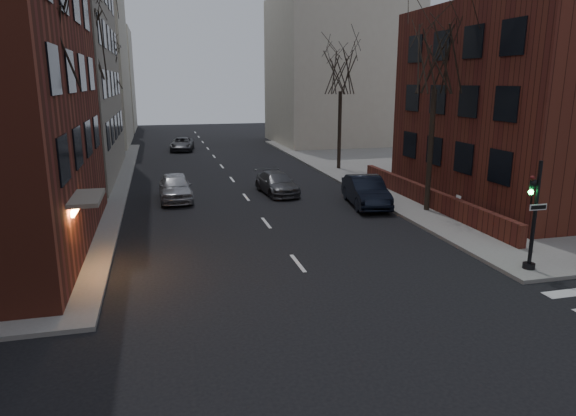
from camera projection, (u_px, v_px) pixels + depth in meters
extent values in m
cube|color=gray|center=(571.00, 163.00, 43.67)|extent=(44.00, 44.00, 0.15)
cube|color=#582419|center=(547.00, 106.00, 29.04)|extent=(12.00, 14.00, 11.00)
cube|color=#582419|center=(426.00, 196.00, 28.50)|extent=(0.35, 16.00, 1.00)
cube|color=beige|center=(57.00, 60.00, 54.61)|extent=(14.00, 16.00, 18.00)
cube|color=beige|center=(338.00, 71.00, 57.26)|extent=(14.00, 14.00, 16.00)
cube|color=beige|center=(96.00, 80.00, 71.56)|extent=(10.00, 12.00, 14.00)
cylinder|color=black|center=(535.00, 216.00, 18.42)|extent=(0.14, 0.14, 4.00)
cylinder|color=black|center=(529.00, 266.00, 18.87)|extent=(0.44, 0.44, 0.20)
imported|color=black|center=(531.00, 193.00, 18.15)|extent=(0.16, 0.20, 1.00)
sphere|color=#19FF4C|center=(531.00, 192.00, 18.08)|extent=(0.18, 0.18, 0.18)
cube|color=white|center=(538.00, 207.00, 18.22)|extent=(0.70, 0.03, 0.22)
cylinder|color=#2D231C|center=(53.00, 176.00, 18.82)|extent=(0.28, 0.28, 6.65)
cylinder|color=#2D231C|center=(91.00, 137.00, 30.07)|extent=(0.28, 0.28, 7.00)
cylinder|color=#2D231C|center=(111.00, 124.00, 43.33)|extent=(0.28, 0.28, 6.30)
cylinder|color=#2D231C|center=(430.00, 151.00, 26.80)|extent=(0.28, 0.28, 6.30)
cylinder|color=#2D231C|center=(339.00, 130.00, 40.02)|extent=(0.28, 0.28, 5.95)
cylinder|color=black|center=(95.00, 155.00, 26.57)|extent=(0.12, 0.12, 6.00)
sphere|color=#FFA54C|center=(89.00, 94.00, 25.82)|extent=(0.36, 0.36, 0.36)
cylinder|color=black|center=(120.00, 124.00, 45.39)|extent=(0.12, 0.12, 6.00)
sphere|color=#FFA54C|center=(117.00, 88.00, 44.65)|extent=(0.36, 0.36, 0.36)
imported|color=black|center=(366.00, 191.00, 28.85)|extent=(2.44, 5.25, 1.67)
imported|color=#A2A2A7|center=(175.00, 187.00, 30.24)|extent=(1.94, 4.66, 1.58)
imported|color=#45464B|center=(277.00, 183.00, 32.01)|extent=(2.28, 4.73, 1.33)
imported|color=#45464B|center=(182.00, 144.00, 51.97)|extent=(2.75, 4.99, 1.32)
cube|color=white|center=(460.00, 202.00, 27.41)|extent=(0.39, 0.53, 0.80)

